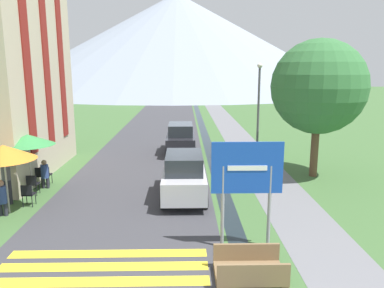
# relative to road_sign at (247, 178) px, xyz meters

# --- Properties ---
(ground_plane) EXTENTS (160.00, 160.00, 0.00)m
(ground_plane) POSITION_rel_road_sign_xyz_m (-1.35, 16.04, -2.08)
(ground_plane) COLOR #3D6033
(road) EXTENTS (6.40, 60.00, 0.01)m
(road) POSITION_rel_road_sign_xyz_m (-3.85, 26.04, -2.08)
(road) COLOR #38383D
(road) RESTS_ON ground_plane
(footpath) EXTENTS (2.20, 60.00, 0.01)m
(footpath) POSITION_rel_road_sign_xyz_m (2.25, 26.04, -2.08)
(footpath) COLOR slate
(footpath) RESTS_ON ground_plane
(drainage_channel) EXTENTS (0.60, 60.00, 0.00)m
(drainage_channel) POSITION_rel_road_sign_xyz_m (-0.15, 26.04, -2.08)
(drainage_channel) COLOR black
(drainage_channel) RESTS_ON ground_plane
(crosswalk_marking) EXTENTS (5.44, 1.84, 0.01)m
(crosswalk_marking) POSITION_rel_road_sign_xyz_m (-3.85, -1.05, -2.07)
(crosswalk_marking) COLOR yellow
(crosswalk_marking) RESTS_ON ground_plane
(mountain_distant) EXTENTS (82.79, 82.79, 22.51)m
(mountain_distant) POSITION_rel_road_sign_xyz_m (-3.37, 83.17, 9.17)
(mountain_distant) COLOR gray
(mountain_distant) RESTS_ON ground_plane
(road_sign) EXTENTS (2.00, 0.11, 3.09)m
(road_sign) POSITION_rel_road_sign_xyz_m (0.00, 0.00, 0.00)
(road_sign) COLOR gray
(road_sign) RESTS_ON ground_plane
(footbridge) EXTENTS (1.70, 1.10, 0.65)m
(footbridge) POSITION_rel_road_sign_xyz_m (-0.15, -1.64, -1.85)
(footbridge) COLOR brown
(footbridge) RESTS_ON ground_plane
(parked_car_near) EXTENTS (1.75, 4.05, 1.82)m
(parked_car_near) POSITION_rel_road_sign_xyz_m (-1.75, 4.27, -1.17)
(parked_car_near) COLOR #B2B2B7
(parked_car_near) RESTS_ON ground_plane
(parked_car_far) EXTENTS (1.77, 4.02, 1.82)m
(parked_car_far) POSITION_rel_road_sign_xyz_m (-1.96, 12.30, -1.17)
(parked_car_far) COLOR black
(parked_car_far) RESTS_ON ground_plane
(cafe_chair_near_right) EXTENTS (0.40, 0.40, 0.85)m
(cafe_chair_near_right) POSITION_rel_road_sign_xyz_m (-7.57, 3.39, -1.57)
(cafe_chair_near_right) COLOR black
(cafe_chair_near_right) RESTS_ON ground_plane
(cafe_chair_middle) EXTENTS (0.40, 0.40, 0.85)m
(cafe_chair_middle) POSITION_rel_road_sign_xyz_m (-7.90, 4.66, -1.57)
(cafe_chair_middle) COLOR black
(cafe_chair_middle) RESTS_ON ground_plane
(cafe_chair_far_left) EXTENTS (0.40, 0.40, 0.85)m
(cafe_chair_far_left) POSITION_rel_road_sign_xyz_m (-7.85, 6.02, -1.57)
(cafe_chair_far_left) COLOR black
(cafe_chair_far_left) RESTS_ON ground_plane
(cafe_chair_far_right) EXTENTS (0.40, 0.40, 0.85)m
(cafe_chair_far_right) POSITION_rel_road_sign_xyz_m (-8.14, 5.87, -1.57)
(cafe_chair_far_right) COLOR black
(cafe_chair_far_right) RESTS_ON ground_plane
(cafe_umbrella_front_orange) EXTENTS (2.18, 2.18, 2.48)m
(cafe_umbrella_front_orange) POSITION_rel_road_sign_xyz_m (-8.00, 2.77, 0.13)
(cafe_umbrella_front_orange) COLOR #B7B2A8
(cafe_umbrella_front_orange) RESTS_ON ground_plane
(cafe_umbrella_middle_green) EXTENTS (2.08, 2.08, 2.48)m
(cafe_umbrella_middle_green) POSITION_rel_road_sign_xyz_m (-8.01, 4.87, 0.18)
(cafe_umbrella_middle_green) COLOR #B7B2A8
(cafe_umbrella_middle_green) RESTS_ON ground_plane
(person_seated_near) EXTENTS (0.32, 0.32, 1.29)m
(person_seated_near) POSITION_rel_road_sign_xyz_m (-8.08, 2.50, -1.37)
(person_seated_near) COLOR #282833
(person_seated_near) RESTS_ON ground_plane
(person_standing_terrace) EXTENTS (0.32, 0.32, 1.83)m
(person_standing_terrace) POSITION_rel_road_sign_xyz_m (-8.43, 3.66, -1.01)
(person_standing_terrace) COLOR #282833
(person_standing_terrace) RESTS_ON ground_plane
(person_seated_far) EXTENTS (0.32, 0.32, 1.25)m
(person_seated_far) POSITION_rel_road_sign_xyz_m (-7.72, 5.57, -1.39)
(person_seated_far) COLOR #282833
(person_seated_far) RESTS_ON ground_plane
(streetlamp) EXTENTS (0.28, 0.28, 5.35)m
(streetlamp) POSITION_rel_road_sign_xyz_m (2.23, 9.90, 1.08)
(streetlamp) COLOR #515156
(streetlamp) RESTS_ON ground_plane
(tree_by_path) EXTENTS (4.35, 4.35, 6.41)m
(tree_by_path) POSITION_rel_road_sign_xyz_m (4.43, 7.20, 2.15)
(tree_by_path) COLOR brown
(tree_by_path) RESTS_ON ground_plane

